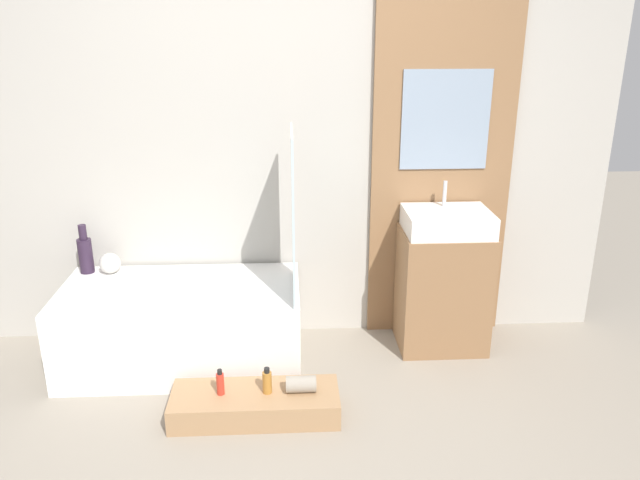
{
  "coord_description": "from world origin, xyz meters",
  "views": [
    {
      "loc": [
        0.03,
        -2.29,
        2.02
      ],
      "look_at": [
        0.19,
        0.7,
        0.95
      ],
      "focal_mm": 35.0,
      "sensor_mm": 36.0,
      "label": 1
    }
  ],
  "objects": [
    {
      "name": "bathtub",
      "position": [
        -0.63,
        1.16,
        0.25
      ],
      "size": [
        1.42,
        0.73,
        0.5
      ],
      "color": "white",
      "rests_on": "ground_plane"
    },
    {
      "name": "wall_wood_accent",
      "position": [
        1.0,
        1.53,
        1.31
      ],
      "size": [
        0.89,
        0.04,
        2.6
      ],
      "color": "#8E6642",
      "rests_on": "ground_plane"
    },
    {
      "name": "towel_roll",
      "position": [
        0.08,
        0.57,
        0.19
      ],
      "size": [
        0.16,
        0.09,
        0.09
      ],
      "primitive_type": "cylinder",
      "rotation": [
        0.0,
        1.57,
        0.0
      ],
      "color": "gray",
      "rests_on": "wooden_step_bench"
    },
    {
      "name": "glass_shower_screen",
      "position": [
        0.06,
        1.09,
        0.97
      ],
      "size": [
        0.01,
        0.54,
        0.94
      ],
      "primitive_type": "cube",
      "color": "silver",
      "rests_on": "bathtub"
    },
    {
      "name": "wall_tiled_back",
      "position": [
        0.0,
        1.58,
        1.3
      ],
      "size": [
        4.2,
        0.06,
        2.6
      ],
      "primitive_type": "cube",
      "color": "#B7B2A8",
      "rests_on": "ground_plane"
    },
    {
      "name": "bottle_soap_primary",
      "position": [
        -0.34,
        0.57,
        0.21
      ],
      "size": [
        0.04,
        0.04,
        0.15
      ],
      "color": "red",
      "rests_on": "wooden_step_bench"
    },
    {
      "name": "vanity_cabinet",
      "position": [
        1.0,
        1.3,
        0.39
      ],
      "size": [
        0.55,
        0.42,
        0.78
      ],
      "primitive_type": "cube",
      "color": "#8E6642",
      "rests_on": "ground_plane"
    },
    {
      "name": "sink",
      "position": [
        1.0,
        1.3,
        0.84
      ],
      "size": [
        0.52,
        0.4,
        0.3
      ],
      "color": "white",
      "rests_on": "vanity_cabinet"
    },
    {
      "name": "vase_round_light",
      "position": [
        -1.09,
        1.41,
        0.57
      ],
      "size": [
        0.13,
        0.13,
        0.13
      ],
      "primitive_type": "sphere",
      "color": "silver",
      "rests_on": "bathtub"
    },
    {
      "name": "bottle_soap_secondary",
      "position": [
        -0.1,
        0.57,
        0.21
      ],
      "size": [
        0.05,
        0.05,
        0.15
      ],
      "color": "#B2752D",
      "rests_on": "wooden_step_bench"
    },
    {
      "name": "vase_tall_dark",
      "position": [
        -1.24,
        1.44,
        0.63
      ],
      "size": [
        0.09,
        0.09,
        0.31
      ],
      "color": "#2D1E33",
      "rests_on": "bathtub"
    },
    {
      "name": "wooden_step_bench",
      "position": [
        -0.16,
        0.57,
        0.07
      ],
      "size": [
        0.9,
        0.33,
        0.14
      ],
      "primitive_type": "cube",
      "color": "#A87F56",
      "rests_on": "ground_plane"
    }
  ]
}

